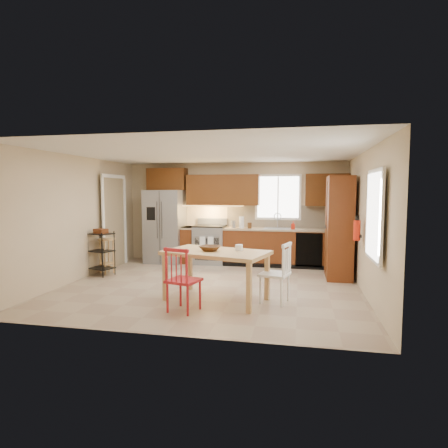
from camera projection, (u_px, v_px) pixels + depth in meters
name	position (u px, v px, depth m)	size (l,w,h in m)	color
floor	(211.00, 286.00, 7.10)	(5.50, 5.50, 0.00)	gray
ceiling	(211.00, 153.00, 6.89)	(5.50, 5.00, 0.02)	silver
wall_back	(234.00, 213.00, 9.44)	(5.50, 0.02, 2.50)	#CCB793
wall_front	(163.00, 236.00, 4.55)	(5.50, 0.02, 2.50)	#CCB793
wall_left	(78.00, 218.00, 7.54)	(0.02, 5.00, 2.50)	#CCB793
wall_right	(366.00, 223.00, 6.45)	(0.02, 5.00, 2.50)	#CCB793
refrigerator	(165.00, 226.00, 9.44)	(0.92, 0.75, 1.82)	gray
range_stove	(210.00, 245.00, 9.31)	(0.76, 0.63, 0.92)	gray
base_cabinet_narrow	(189.00, 245.00, 9.43)	(0.30, 0.60, 0.90)	#5E2B11
base_cabinet_run	(285.00, 247.00, 8.96)	(2.92, 0.60, 0.90)	#5E2B11
dishwasher	(309.00, 250.00, 8.56)	(0.60, 0.02, 0.78)	black
backsplash	(286.00, 217.00, 9.17)	(2.92, 0.03, 0.55)	beige
upper_over_fridge	(167.00, 179.00, 9.53)	(1.00, 0.35, 0.55)	#572A0E
upper_left_block	(223.00, 190.00, 9.26)	(1.80, 0.35, 0.75)	#572A0E
upper_right_block	(327.00, 190.00, 8.77)	(1.00, 0.35, 0.75)	#572A0E
window_back	(278.00, 197.00, 9.16)	(1.12, 0.04, 1.12)	white
sink	(277.00, 230.00, 8.96)	(0.62, 0.46, 0.16)	gray
undercab_glow	(211.00, 206.00, 9.33)	(1.60, 0.30, 0.01)	#FFBF66
soap_bottle	(293.00, 225.00, 8.77)	(0.09, 0.09, 0.19)	red
paper_towel	(242.00, 222.00, 9.06)	(0.12, 0.12, 0.28)	white
canister_steel	(233.00, 224.00, 9.11)	(0.11, 0.11, 0.18)	gray
canister_wood	(250.00, 226.00, 9.00)	(0.10, 0.10, 0.14)	#513215
pantry	(339.00, 227.00, 7.70)	(0.50, 0.95, 2.10)	#5E2B11
fire_extinguisher	(357.00, 230.00, 6.63)	(0.12, 0.12, 0.36)	red
window_right	(375.00, 215.00, 5.32)	(0.04, 1.02, 1.32)	white
doorway	(114.00, 223.00, 8.81)	(0.04, 0.95, 2.10)	#8C7A59
dining_table	(216.00, 276.00, 6.15)	(1.65, 0.93, 0.81)	tan
chair_red	(184.00, 279.00, 5.58)	(0.45, 0.45, 0.97)	#B21B22
chair_white	(275.00, 273.00, 6.00)	(0.45, 0.45, 0.97)	white
table_bowl	(210.00, 251.00, 6.13)	(0.33, 0.33, 0.08)	#513215
table_jar	(239.00, 249.00, 6.14)	(0.13, 0.13, 0.15)	white
bar_stool	(107.00, 256.00, 8.19)	(0.37, 0.37, 0.77)	tan
utility_cart	(101.00, 253.00, 7.96)	(0.47, 0.37, 0.95)	black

